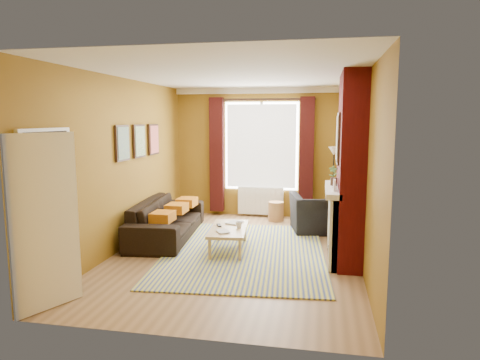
# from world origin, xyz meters

# --- Properties ---
(ground) EXTENTS (5.50, 5.50, 0.00)m
(ground) POSITION_xyz_m (0.00, 0.00, 0.00)
(ground) COLOR brown
(ground) RESTS_ON ground
(room_walls) EXTENTS (3.82, 5.54, 2.83)m
(room_walls) POSITION_xyz_m (0.63, 0.28, 1.38)
(room_walls) COLOR #846019
(room_walls) RESTS_ON ground
(striped_rug) EXTENTS (2.79, 3.68, 0.02)m
(striped_rug) POSITION_xyz_m (0.11, 0.05, 0.01)
(striped_rug) COLOR #344790
(striped_rug) RESTS_ON ground
(sofa) EXTENTS (1.13, 2.42, 0.68)m
(sofa) POSITION_xyz_m (-1.42, 0.65, 0.34)
(sofa) COLOR black
(sofa) RESTS_ON ground
(armchair) EXTENTS (1.29, 1.19, 0.72)m
(armchair) POSITION_xyz_m (1.32, 1.59, 0.36)
(armchair) COLOR black
(armchair) RESTS_ON ground
(coffee_table) EXTENTS (0.69, 1.21, 0.38)m
(coffee_table) POSITION_xyz_m (-0.16, 0.09, 0.34)
(coffee_table) COLOR tan
(coffee_table) RESTS_ON ground
(wicker_stool) EXTENTS (0.42, 0.42, 0.41)m
(wicker_stool) POSITION_xyz_m (0.38, 2.31, 0.20)
(wicker_stool) COLOR #A67748
(wicker_stool) RESTS_ON ground
(floor_lamp) EXTENTS (0.26, 0.26, 1.57)m
(floor_lamp) POSITION_xyz_m (1.54, 2.40, 1.24)
(floor_lamp) COLOR black
(floor_lamp) RESTS_ON ground
(book_a) EXTENTS (0.28, 0.30, 0.02)m
(book_a) POSITION_xyz_m (-0.26, -0.25, 0.40)
(book_a) COLOR #999999
(book_a) RESTS_ON coffee_table
(book_b) EXTENTS (0.30, 0.35, 0.02)m
(book_b) POSITION_xyz_m (-0.23, 0.45, 0.40)
(book_b) COLOR #999999
(book_b) RESTS_ON coffee_table
(mug) EXTENTS (0.12, 0.12, 0.10)m
(mug) POSITION_xyz_m (0.01, 0.11, 0.44)
(mug) COLOR #999999
(mug) RESTS_ON coffee_table
(tv_remote) EXTENTS (0.12, 0.17, 0.02)m
(tv_remote) POSITION_xyz_m (-0.34, 0.17, 0.40)
(tv_remote) COLOR #232326
(tv_remote) RESTS_ON coffee_table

